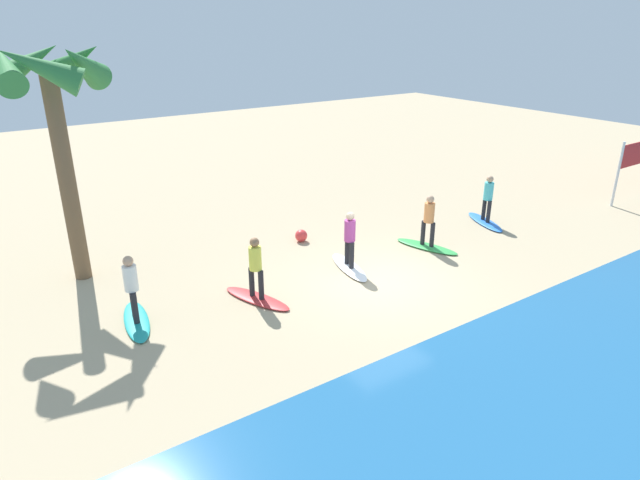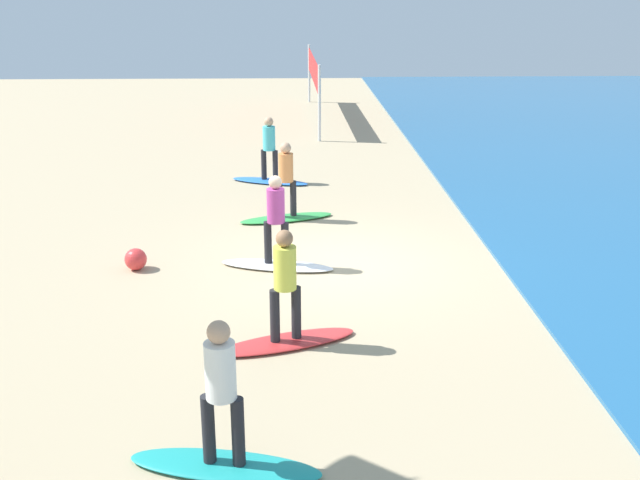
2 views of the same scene
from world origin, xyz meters
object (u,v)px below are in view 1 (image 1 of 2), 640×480
at_px(surfboard_blue, 485,222).
at_px(surfer_blue, 488,195).
at_px(beach_ball, 301,236).
at_px(surfboard_teal, 137,321).
at_px(surfboard_green, 427,246).
at_px(surfer_teal, 131,284).
at_px(surfer_white, 350,235).
at_px(surfboard_white, 349,267).
at_px(palm_tree, 51,88).
at_px(surfer_red, 255,263).
at_px(surfboard_red, 257,299).
at_px(surfer_green, 429,217).

height_order(surfboard_blue, surfer_blue, surfer_blue).
bearing_deg(beach_ball, surfboard_teal, 19.51).
relative_size(surfboard_green, surfer_teal, 1.28).
height_order(surfboard_green, surfer_white, surfer_white).
bearing_deg(surfboard_white, surfer_white, 13.03).
distance_m(surfer_teal, palm_tree, 5.32).
distance_m(surfboard_white, surfer_white, 0.99).
distance_m(surfer_blue, surfer_red, 9.42).
height_order(surfer_red, surfboard_teal, surfer_red).
height_order(surfer_white, surfer_red, same).
xyz_separation_m(surfboard_green, beach_ball, (2.98, -2.70, 0.15)).
height_order(surfboard_green, surfboard_red, same).
xyz_separation_m(surfboard_blue, surfboard_white, (6.29, 0.32, 0.00)).
height_order(surfer_green, surfer_red, same).
relative_size(surfboard_green, surfer_white, 1.28).
bearing_deg(surfer_red, surfboard_white, -176.32).
height_order(surfer_green, surfboard_white, surfer_green).
relative_size(surfer_red, surfboard_teal, 0.78).
relative_size(surfboard_white, surfer_white, 1.28).
xyz_separation_m(surfboard_blue, surfboard_teal, (12.32, -0.09, 0.00)).
relative_size(surfboard_blue, surfboard_red, 1.00).
relative_size(surfer_green, surfer_white, 1.00).
bearing_deg(surfboard_teal, surfer_red, 89.08).
relative_size(surfer_teal, palm_tree, 0.26).
bearing_deg(surfboard_red, surfer_white, 74.03).
relative_size(surfer_blue, surfer_white, 1.00).
bearing_deg(surfer_white, surfboard_green, 177.18).
height_order(surfboard_blue, surfboard_red, same).
distance_m(surfer_blue, surfer_white, 6.29).
relative_size(surfboard_teal, beach_ball, 5.26).
distance_m(surfboard_blue, beach_ball, 6.69).
bearing_deg(surfboard_teal, palm_tree, -161.45).
bearing_deg(surfer_teal, surfboard_green, 176.42).
relative_size(surfer_white, surfboard_red, 0.78).
xyz_separation_m(surfboard_green, surfer_red, (6.09, 0.05, 0.99)).
bearing_deg(beach_ball, surfer_red, 41.52).
bearing_deg(surfer_teal, surfboard_teal, 0.00).
relative_size(surfboard_blue, surfer_blue, 1.28).
height_order(surfer_red, beach_ball, surfer_red).
bearing_deg(palm_tree, surfboard_blue, 164.88).
distance_m(surfboard_green, surfboard_white, 2.97).
bearing_deg(surfer_red, surfboard_blue, -176.81).
bearing_deg(surfer_red, surfboard_green, -179.49).
xyz_separation_m(surfboard_red, beach_ball, (-3.11, -2.75, 0.15)).
height_order(surfboard_teal, beach_ball, beach_ball).
bearing_deg(surfboard_white, palm_tree, -107.18).
bearing_deg(surfboard_red, surfer_teal, -121.62).
bearing_deg(beach_ball, palm_tree, -10.70).
bearing_deg(surfer_white, surfboard_red, 3.68).
height_order(surfboard_white, surfboard_teal, same).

